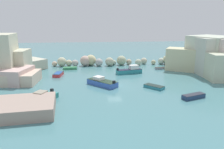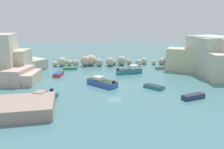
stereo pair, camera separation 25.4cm
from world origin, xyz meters
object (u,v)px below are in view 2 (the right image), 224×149
object	(u,v)px
moored_boat_2	(70,68)
moored_boat_3	(102,82)
stone_dock	(23,107)
moored_boat_5	(154,87)
moored_boat_7	(58,74)
moored_boat_4	(193,96)
moored_boat_6	(161,68)
moored_boat_1	(42,98)
moored_boat_0	(130,70)

from	to	relation	value
moored_boat_2	moored_boat_3	distance (m)	15.79
stone_dock	moored_boat_5	xyz separation A→B (m)	(19.77, 8.71, -0.52)
moored_boat_7	stone_dock	bearing A→B (deg)	-177.27
moored_boat_4	moored_boat_6	world-z (taller)	moored_boat_4
moored_boat_4	moored_boat_1	bearing A→B (deg)	-21.53
moored_boat_0	moored_boat_4	bearing A→B (deg)	-80.55
moored_boat_0	moored_boat_7	bearing A→B (deg)	169.87
moored_boat_0	moored_boat_1	xyz separation A→B (m)	(-15.94, -16.16, -0.11)
stone_dock	moored_boat_1	distance (m)	4.18
moored_boat_1	moored_boat_4	world-z (taller)	moored_boat_1
moored_boat_4	moored_boat_6	size ratio (longest dim) A/B	1.33
moored_boat_4	moored_boat_5	xyz separation A→B (m)	(-4.53, 5.69, -0.07)
moored_boat_1	moored_boat_7	size ratio (longest dim) A/B	1.53
moored_boat_2	moored_boat_7	size ratio (longest dim) A/B	0.91
moored_boat_3	moored_boat_7	size ratio (longest dim) A/B	1.60
moored_boat_3	moored_boat_5	xyz separation A→B (m)	(9.02, -2.67, -0.31)
moored_boat_3	moored_boat_4	world-z (taller)	moored_boat_3
moored_boat_4	moored_boat_2	bearing A→B (deg)	-67.26
moored_boat_4	moored_boat_7	bearing A→B (deg)	-55.59
moored_boat_3	moored_boat_7	xyz separation A→B (m)	(-8.88, 8.06, -0.23)
moored_boat_0	moored_boat_5	size ratio (longest dim) A/B	1.65
moored_boat_0	moored_boat_7	xyz separation A→B (m)	(-15.67, -0.58, -0.33)
moored_boat_4	moored_boat_5	distance (m)	7.28
moored_boat_6	moored_boat_7	world-z (taller)	moored_boat_7
moored_boat_2	moored_boat_3	world-z (taller)	moored_boat_3
moored_boat_1	moored_boat_2	size ratio (longest dim) A/B	1.68
moored_boat_1	moored_boat_5	size ratio (longest dim) A/B	1.55
stone_dock	moored_boat_4	world-z (taller)	stone_dock
moored_boat_1	moored_boat_7	bearing A→B (deg)	-156.28
moored_boat_0	moored_boat_6	xyz separation A→B (m)	(8.31, 3.53, -0.45)
moored_boat_0	moored_boat_7	world-z (taller)	moored_boat_0
moored_boat_2	moored_boat_6	world-z (taller)	moored_boat_2
moored_boat_2	moored_boat_7	xyz separation A→B (m)	(-2.02, -6.15, 0.06)
moored_boat_4	moored_boat_6	bearing A→B (deg)	-113.68
moored_boat_5	moored_boat_7	bearing A→B (deg)	16.97
moored_boat_0	moored_boat_3	size ratio (longest dim) A/B	1.03
stone_dock	moored_boat_2	distance (m)	25.88
moored_boat_1	moored_boat_4	distance (m)	22.73
moored_boat_5	moored_boat_7	distance (m)	20.87
moored_boat_5	moored_boat_6	distance (m)	16.04
stone_dock	moored_boat_1	world-z (taller)	moored_boat_1
moored_boat_4	moored_boat_5	size ratio (longest dim) A/B	1.11
moored_boat_6	moored_boat_0	bearing A→B (deg)	-168.25
moored_boat_0	moored_boat_5	distance (m)	11.54
moored_boat_0	moored_boat_6	world-z (taller)	moored_boat_0
moored_boat_6	moored_boat_4	bearing A→B (deg)	-105.56
moored_boat_2	moored_boat_5	world-z (taller)	moored_boat_2
moored_boat_1	moored_boat_2	distance (m)	21.85
moored_boat_2	moored_boat_6	xyz separation A→B (m)	(21.96, -2.04, -0.06)
stone_dock	moored_boat_5	distance (m)	21.61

